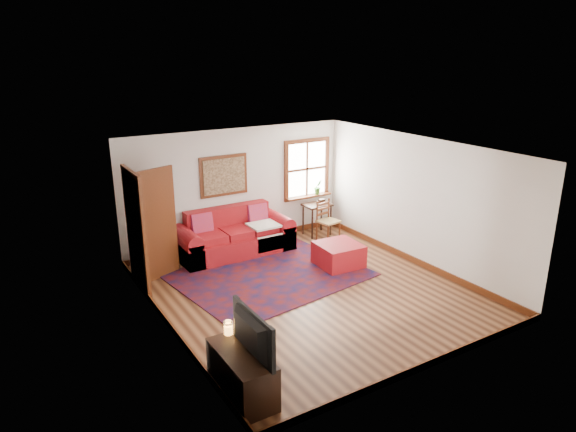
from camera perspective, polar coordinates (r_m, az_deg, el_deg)
ground at (r=9.06m, az=2.23°, el=-8.31°), size 5.50×5.50×0.00m
room_envelope at (r=8.48m, az=2.30°, el=1.80°), size 5.04×5.54×2.52m
window at (r=11.68m, az=2.27°, el=4.59°), size 1.18×0.20×1.38m
doorway at (r=9.32m, az=-15.32°, el=-1.08°), size 0.89×1.08×2.14m
framed_artwork at (r=10.66m, az=-7.14°, el=4.46°), size 1.05×0.07×0.85m
persian_rug at (r=9.65m, az=-2.10°, el=-6.54°), size 3.60×3.04×0.02m
red_leather_sofa at (r=10.64m, az=-6.01°, el=-2.51°), size 2.37×0.98×0.93m
red_ottoman at (r=10.02m, az=5.63°, el=-4.31°), size 0.83×0.83×0.45m
side_table at (r=11.55m, az=3.25°, el=0.74°), size 0.60×0.45×0.72m
ladder_back_chair at (r=11.25m, az=4.31°, el=-0.35°), size 0.49×0.47×0.90m
media_cabinet at (r=6.48m, az=-5.14°, el=-17.06°), size 0.48×1.06×0.58m
television at (r=6.11m, az=-4.73°, el=-13.05°), size 0.13×0.97×0.56m
candle_hurricane at (r=6.65m, az=-6.64°, el=-12.30°), size 0.12×0.12×0.18m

